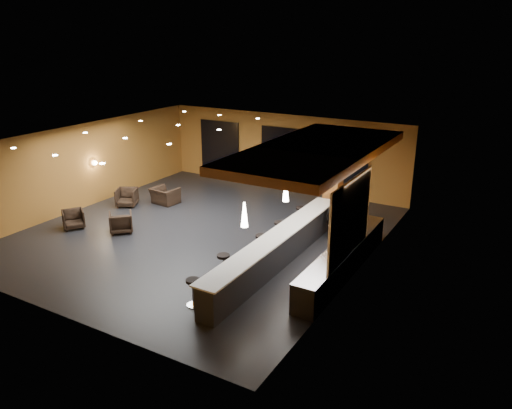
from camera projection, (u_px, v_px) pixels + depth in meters
The scene contains 34 objects.
floor at pixel (203, 234), 18.47m from camera, with size 12.00×13.00×0.10m, color black.
ceiling at pixel (199, 138), 17.29m from camera, with size 12.00×13.00×0.10m, color black.
wall_back at pixel (283, 152), 23.25m from camera, with size 12.00×0.10×3.50m, color #A16424.
wall_front at pixel (47, 254), 12.52m from camera, with size 12.00×0.10×3.50m, color #A16424.
wall_left at pixel (82, 166), 20.73m from camera, with size 0.10×13.00×3.50m, color #A16424.
wall_right at pixel (364, 217), 15.03m from camera, with size 0.10×13.00×3.50m, color #A16424.
wood_soffit at pixel (317, 151), 16.29m from camera, with size 3.60×8.00×0.28m, color #97572C.
window_left at pixel (220, 145), 24.82m from camera, with size 2.20×0.06×2.40m, color black.
window_center at pixel (282, 153), 23.17m from camera, with size 2.20×0.06×2.40m, color black.
window_right at pixel (344, 161), 21.76m from camera, with size 2.20×0.06×2.40m, color black.
tile_backsplash at pixel (350, 219), 14.17m from camera, with size 0.06×3.20×2.40m, color white.
bar_counter at pixel (278, 250), 15.75m from camera, with size 0.60×8.00×1.00m, color black.
bar_top at pixel (278, 235), 15.58m from camera, with size 0.78×8.10×0.05m, color white.
prep_counter at pixel (343, 260), 15.24m from camera, with size 0.70×6.00×0.86m, color black.
prep_top at pixel (344, 246), 15.10m from camera, with size 0.72×6.00×0.03m, color silver.
wall_shelf_lower at pixel (342, 233), 14.21m from camera, with size 0.30×1.50×0.03m, color silver.
wall_shelf_upper at pixel (343, 219), 14.06m from camera, with size 0.30×1.50×0.03m, color silver.
column at pixel (334, 178), 19.11m from camera, with size 0.60×0.60×3.50m, color #9F5A23.
wall_sconce at pixel (94, 163), 21.05m from camera, with size 0.22×0.22×0.22m, color #FFE5B2.
pendant_0 at pixel (244, 215), 13.51m from camera, with size 0.20×0.20×0.70m, color white.
pendant_1 at pixel (286, 190), 15.56m from camera, with size 0.20×0.20×0.70m, color white.
pendant_2 at pixel (318, 172), 17.60m from camera, with size 0.20×0.20×0.70m, color white.
staff_a at pixel (335, 216), 17.53m from camera, with size 0.66×0.43×1.81m, color black.
staff_b at pixel (345, 214), 17.99m from camera, with size 0.80×0.62×1.65m, color black.
staff_c at pixel (353, 217), 17.56m from camera, with size 0.84×0.55×1.72m, color black.
armchair_a at pixel (73, 219), 18.80m from camera, with size 0.75×0.77×0.70m, color black.
armchair_b at pixel (121, 222), 18.42m from camera, with size 0.81×0.83×0.76m, color black.
armchair_c at pixel (127, 197), 21.18m from camera, with size 0.82×0.84×0.77m, color black.
armchair_d at pixel (165, 196), 21.49m from camera, with size 1.08×0.94×0.70m, color black.
bar_stool_0 at pixel (193, 289), 13.39m from camera, with size 0.40×0.40×0.79m.
bar_stool_1 at pixel (224, 264), 14.83m from camera, with size 0.40×0.40×0.80m.
bar_stool_2 at pixel (262, 244), 16.16m from camera, with size 0.42×0.42×0.84m.
bar_stool_3 at pixel (279, 229), 17.59m from camera, with size 0.36×0.36×0.72m.
bar_stool_4 at pixel (301, 214), 18.91m from camera, with size 0.39×0.39×0.77m.
Camera 1 is at (10.24, -13.83, 7.04)m, focal length 35.00 mm.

